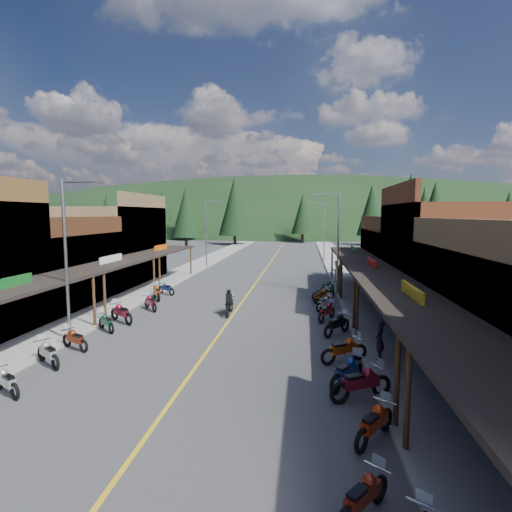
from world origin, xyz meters
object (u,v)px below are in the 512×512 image
(pine_0, at_px, (107,214))
(bike_east_5, at_px, (344,348))
(pine_5, at_px, (435,207))
(pedestrian_east_a, at_px, (379,340))
(streetlight_2, at_px, (336,238))
(bike_east_11, at_px, (327,287))
(bike_east_10, at_px, (323,292))
(pine_2, at_px, (235,206))
(pine_3, at_px, (303,214))
(bike_east_3, at_px, (361,381))
(rider_on_bike, at_px, (230,304))
(pine_10, at_px, (186,212))
(shop_east_2, at_px, (456,261))
(pine_7, at_px, (163,211))
(bike_east_9, at_px, (322,295))
(pine_6, at_px, (508,214))
(shop_west_3, at_px, (109,245))
(shop_east_3, at_px, (413,259))
(pine_9, at_px, (424,214))
(bike_west_7, at_px, (121,312))
(bike_west_3, at_px, (6,380))
(streetlight_3, at_px, (323,228))
(bike_east_7, at_px, (327,311))
(bike_west_8, at_px, (150,302))
(shop_west_2, at_px, (43,269))
(bike_west_4, at_px, (48,352))
(pine_4, at_px, (372,210))
(bike_west_5, at_px, (75,338))
(bike_east_1, at_px, (363,495))
(pine_11, at_px, (410,209))
(pine_8, at_px, (145,217))
(streetlight_1, at_px, (207,230))
(bike_west_9, at_px, (157,292))
(pedestrian_east_b, at_px, (336,270))
(bike_east_8, at_px, (324,302))
(bike_east_4, at_px, (347,370))
(streetlight_0, at_px, (68,254))
(bike_east_2, at_px, (375,421))

(pine_0, xyz_separation_m, bike_east_5, (46.20, -69.13, -5.85))
(pine_5, height_order, pedestrian_east_a, pine_5)
(streetlight_2, xyz_separation_m, bike_east_11, (-0.65, -0.23, -3.85))
(bike_east_10, bearing_deg, pine_2, 162.08)
(pine_3, height_order, bike_east_3, pine_3)
(bike_east_5, distance_m, rider_on_bike, 9.92)
(streetlight_2, height_order, bike_east_10, streetlight_2)
(pine_10, bearing_deg, shop_east_2, -56.65)
(pine_7, relative_size, bike_east_9, 6.45)
(pine_3, distance_m, pine_6, 42.05)
(pine_3, bearing_deg, shop_west_3, -108.01)
(shop_east_3, relative_size, rider_on_bike, 4.84)
(bike_east_9, xyz_separation_m, bike_east_10, (0.13, 0.78, 0.02))
(pine_9, height_order, bike_west_7, pine_9)
(bike_west_3, bearing_deg, pine_10, 41.05)
(streetlight_3, xyz_separation_m, bike_east_7, (-1.11, -30.26, -3.86))
(bike_west_7, bearing_deg, shop_east_3, -19.88)
(bike_east_10, bearing_deg, streetlight_3, 142.74)
(shop_west_3, relative_size, bike_west_8, 5.39)
(shop_west_2, distance_m, bike_west_4, 13.24)
(shop_west_2, height_order, bike_west_3, shop_west_2)
(pine_0, bearing_deg, bike_west_3, -65.20)
(pine_0, distance_m, pine_5, 74.69)
(pine_4, bearing_deg, bike_east_7, -101.41)
(bike_east_10, height_order, bike_east_11, bike_east_11)
(pine_5, xyz_separation_m, bike_west_5, (-40.22, -78.98, -7.43))
(pine_3, xyz_separation_m, pine_4, (14.00, -6.00, 0.75))
(shop_west_3, distance_m, bike_east_1, 33.77)
(pine_11, bearing_deg, pine_8, 177.27)
(bike_east_9, bearing_deg, streetlight_1, 161.90)
(shop_west_3, xyz_separation_m, streetlight_1, (6.83, 10.70, 0.94))
(bike_east_10, bearing_deg, pine_9, 120.58)
(bike_west_9, height_order, bike_east_3, bike_east_3)
(shop_east_2, height_order, pine_5, pine_5)
(bike_west_4, relative_size, pedestrian_east_b, 1.10)
(pine_9, relative_size, bike_east_8, 5.75)
(pine_11, distance_m, pedestrian_east_a, 46.95)
(pine_6, xyz_separation_m, bike_east_3, (-39.56, -74.60, -5.81))
(pine_5, relative_size, bike_east_11, 6.52)
(shop_west_2, distance_m, pedestrian_east_a, 23.17)
(bike_west_9, relative_size, bike_east_4, 0.99)
(streetlight_0, height_order, bike_west_3, streetlight_0)
(pine_8, distance_m, bike_east_11, 43.23)
(bike_west_7, bearing_deg, shop_west_2, 98.32)
(pine_9, bearing_deg, streetlight_1, -143.38)
(bike_east_2, distance_m, bike_east_7, 12.89)
(streetlight_2, bearing_deg, shop_west_2, -163.08)
(shop_east_3, xyz_separation_m, bike_east_1, (-8.02, -27.40, -1.99))
(bike_west_3, bearing_deg, pine_6, -4.47)
(pine_3, relative_size, bike_east_5, 4.96)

